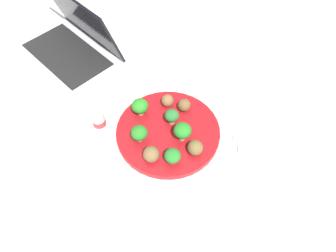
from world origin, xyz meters
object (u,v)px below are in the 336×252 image
at_px(meatball_mid_right, 195,148).
at_px(meatball_back_right, 151,154).
at_px(broccoli_floret_center, 182,131).
at_px(broccoli_floret_far_rim, 172,116).
at_px(broccoli_floret_mid_right, 173,156).
at_px(knife, 257,140).
at_px(fork, 258,151).
at_px(meatball_far_rim, 168,101).
at_px(yogurt_bottle, 99,120).
at_px(napkin, 260,147).
at_px(laptop, 71,46).
at_px(meatball_front_right, 184,105).
at_px(broccoli_floret_front_right, 139,133).
at_px(broccoli_floret_back_left, 140,106).
at_px(plate, 168,132).

bearing_deg(meatball_mid_right, meatball_back_right, 18.37).
bearing_deg(broccoli_floret_center, broccoli_floret_far_rim, -55.29).
bearing_deg(meatball_back_right, meatball_mid_right, -161.63).
distance_m(broccoli_floret_mid_right, knife, 0.24).
distance_m(broccoli_floret_far_rim, broccoli_floret_mid_right, 0.12).
relative_size(broccoli_floret_mid_right, fork, 0.38).
relative_size(meatball_far_rim, yogurt_bottle, 0.46).
xyz_separation_m(broccoli_floret_mid_right, meatball_mid_right, (-0.05, -0.04, -0.01)).
xyz_separation_m(napkin, laptop, (0.59, -0.28, 0.04)).
xyz_separation_m(broccoli_floret_far_rim, knife, (-0.23, 0.02, -0.04)).
height_order(broccoli_floret_mid_right, napkin, broccoli_floret_mid_right).
xyz_separation_m(meatball_back_right, meatball_front_right, (-0.06, -0.17, -0.00)).
relative_size(broccoli_floret_center, meatball_front_right, 1.52).
height_order(meatball_mid_right, laptop, laptop).
bearing_deg(meatball_mid_right, broccoli_floret_mid_right, 34.97).
bearing_deg(yogurt_bottle, broccoli_floret_front_right, 164.42).
xyz_separation_m(broccoli_floret_back_left, meatball_back_right, (-0.06, 0.14, -0.01)).
distance_m(broccoli_floret_far_rim, yogurt_bottle, 0.20).
bearing_deg(laptop, meatball_front_right, 153.73).
bearing_deg(meatball_back_right, meatball_front_right, -110.08).
distance_m(broccoli_floret_back_left, meatball_back_right, 0.15).
bearing_deg(fork, laptop, -26.59).
bearing_deg(broccoli_floret_center, broccoli_floret_back_left, -28.97).
height_order(fork, knife, same).
relative_size(meatball_mid_right, napkin, 0.24).
bearing_deg(napkin, meatball_front_right, -22.35).
xyz_separation_m(plate, meatball_front_right, (-0.03, -0.08, 0.03)).
bearing_deg(laptop, broccoli_floret_mid_right, 135.92).
relative_size(meatball_back_right, meatball_mid_right, 1.05).
xyz_separation_m(broccoli_floret_mid_right, broccoli_floret_back_left, (0.11, -0.14, 0.00)).
distance_m(broccoli_floret_mid_right, yogurt_bottle, 0.23).
height_order(meatball_far_rim, laptop, laptop).
bearing_deg(napkin, knife, -65.27).
xyz_separation_m(broccoli_floret_center, broccoli_floret_back_left, (0.12, -0.07, -0.01)).
xyz_separation_m(knife, laptop, (0.59, -0.26, 0.03)).
xyz_separation_m(broccoli_floret_center, meatball_far_rim, (0.05, -0.11, -0.02)).
distance_m(broccoli_floret_back_left, knife, 0.33).
height_order(meatball_far_rim, yogurt_bottle, yogurt_bottle).
xyz_separation_m(meatball_front_right, napkin, (-0.21, 0.09, -0.03)).
relative_size(yogurt_bottle, laptop, 0.20).
bearing_deg(fork, meatball_back_right, 13.70).
distance_m(plate, broccoli_floret_mid_right, 0.10).
height_order(broccoli_floret_back_left, meatball_mid_right, broccoli_floret_back_left).
distance_m(broccoli_floret_mid_right, meatball_far_rim, 0.19).
bearing_deg(broccoli_floret_mid_right, yogurt_bottle, -22.34).
bearing_deg(broccoli_floret_front_right, broccoli_floret_mid_right, 150.03).
xyz_separation_m(broccoli_floret_front_right, broccoli_floret_far_rim, (-0.07, -0.07, -0.00)).
xyz_separation_m(meatball_back_right, laptop, (0.32, -0.36, 0.00)).
bearing_deg(napkin, broccoli_floret_front_right, 5.69).
bearing_deg(meatball_front_right, napkin, 157.65).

